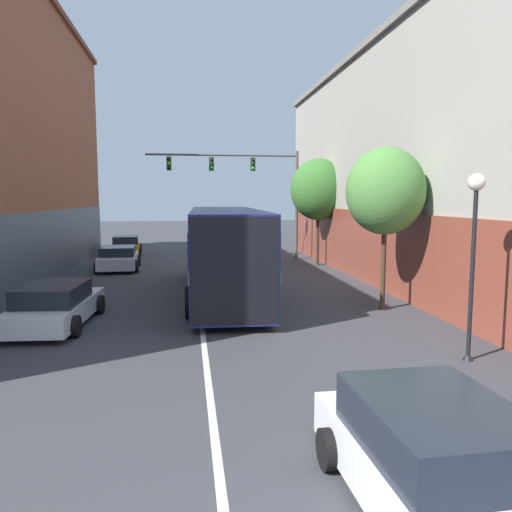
% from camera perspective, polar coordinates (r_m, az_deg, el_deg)
% --- Properties ---
extents(lane_center_line, '(0.14, 43.25, 0.01)m').
position_cam_1_polar(lane_center_line, '(18.80, -6.58, -4.91)').
color(lane_center_line, silver).
rests_on(lane_center_line, ground_plane).
extents(building_right_storefront, '(9.37, 29.63, 10.57)m').
position_cam_1_polar(building_right_storefront, '(24.72, 22.48, 9.97)').
color(building_right_storefront, '#9E998E').
rests_on(building_right_storefront, ground_plane).
extents(bus, '(3.10, 11.56, 3.32)m').
position_cam_1_polar(bus, '(19.20, -3.54, 0.99)').
color(bus, navy).
rests_on(bus, ground_plane).
extents(hatchback_foreground, '(2.21, 4.55, 1.38)m').
position_cam_1_polar(hatchback_foreground, '(6.62, 20.63, -21.82)').
color(hatchback_foreground, silver).
rests_on(hatchback_foreground, ground_plane).
extents(parked_car_left_near, '(2.29, 4.13, 1.24)m').
position_cam_1_polar(parked_car_left_near, '(27.20, -15.45, -0.25)').
color(parked_car_left_near, silver).
rests_on(parked_car_left_near, ground_plane).
extents(parked_car_left_mid, '(2.24, 4.25, 1.24)m').
position_cam_1_polar(parked_car_left_mid, '(34.47, -14.63, 1.17)').
color(parked_car_left_mid, orange).
rests_on(parked_car_left_mid, ground_plane).
extents(parked_car_left_far, '(2.32, 4.60, 1.26)m').
position_cam_1_polar(parked_car_left_far, '(15.92, -21.98, -5.26)').
color(parked_car_left_far, silver).
rests_on(parked_car_left_far, ground_plane).
extents(traffic_signal_gantry, '(9.11, 0.36, 6.58)m').
position_cam_1_polar(traffic_signal_gantry, '(30.27, -1.00, 8.89)').
color(traffic_signal_gantry, '#514C47').
rests_on(traffic_signal_gantry, ground_plane).
extents(street_lamp, '(0.39, 0.39, 4.31)m').
position_cam_1_polar(street_lamp, '(12.33, 23.65, 2.08)').
color(street_lamp, black).
rests_on(street_lamp, ground_plane).
extents(street_tree_near, '(2.63, 2.37, 5.44)m').
position_cam_1_polar(street_tree_near, '(17.12, 14.58, 7.18)').
color(street_tree_near, '#3D2D1E').
rests_on(street_tree_near, ground_plane).
extents(street_tree_far, '(3.08, 2.77, 5.92)m').
position_cam_1_polar(street_tree_far, '(28.01, 7.13, 7.54)').
color(street_tree_far, '#3D2D1E').
rests_on(street_tree_far, ground_plane).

